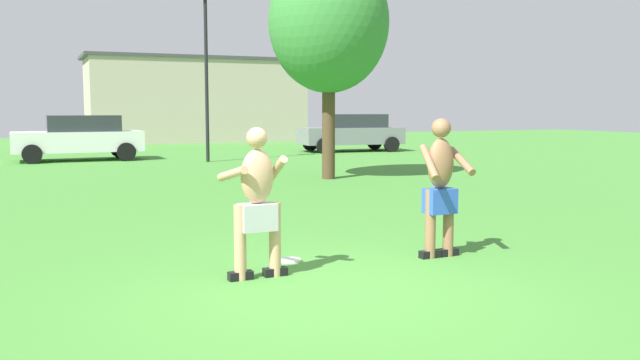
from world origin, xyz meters
TOP-DOWN VIEW (x-y plane):
  - ground_plane at (0.00, 0.00)m, footprint 80.00×80.00m
  - player_near at (-0.46, 0.88)m, footprint 0.67×0.57m
  - player_in_blue at (1.89, 0.97)m, footprint 0.65×0.57m
  - frisbee at (0.13, 1.47)m, footprint 0.27×0.27m
  - car_white_near_post at (-1.08, 19.01)m, footprint 4.32×2.06m
  - car_gray_far_end at (9.90, 19.82)m, footprint 4.43×2.31m
  - lamp_post at (2.89, 16.67)m, footprint 0.60×0.24m
  - outbuilding_behind_lot at (5.87, 31.15)m, footprint 11.98×4.57m
  - tree_left_field at (4.40, 9.92)m, footprint 3.06×3.06m

SIDE VIEW (x-z plane):
  - ground_plane at x=0.00m, z-range 0.00..0.00m
  - frisbee at x=0.13m, z-range 0.00..0.03m
  - car_white_near_post at x=-1.08m, z-range 0.03..1.61m
  - car_gray_far_end at x=9.90m, z-range 0.03..1.61m
  - player_near at x=-0.46m, z-range 0.04..1.65m
  - player_in_blue at x=1.89m, z-range 0.05..1.74m
  - outbuilding_behind_lot at x=5.87m, z-range 0.01..4.60m
  - lamp_post at x=2.89m, z-range 0.65..6.32m
  - tree_left_field at x=4.40m, z-range 1.08..6.84m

